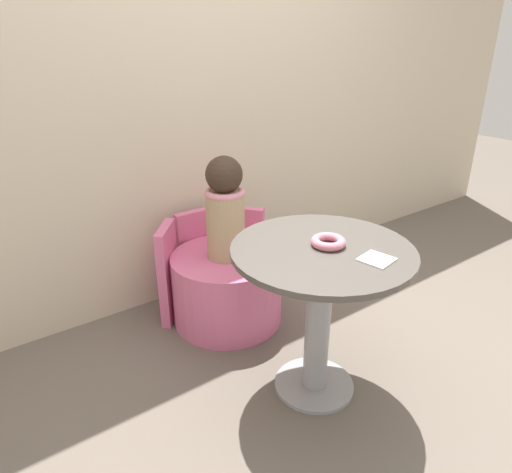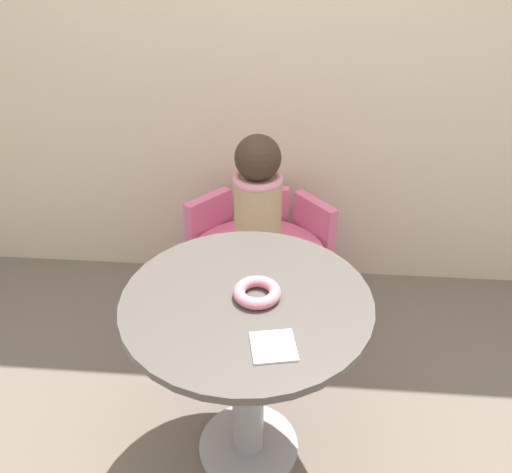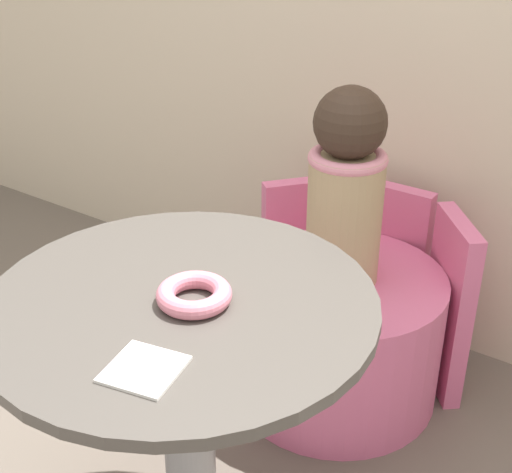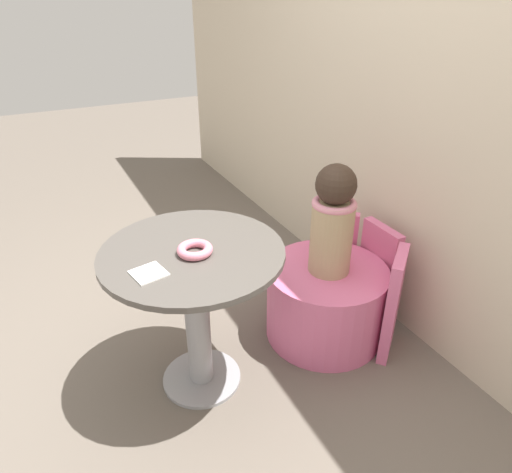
# 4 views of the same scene
# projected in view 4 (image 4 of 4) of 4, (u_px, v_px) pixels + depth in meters

# --- Properties ---
(ground_plane) EXTENTS (12.00, 12.00, 0.00)m
(ground_plane) POSITION_uv_depth(u_px,v_px,m) (213.00, 392.00, 2.07)
(ground_plane) COLOR #665B51
(back_wall) EXTENTS (6.00, 0.06, 2.40)m
(back_wall) POSITION_uv_depth(u_px,v_px,m) (446.00, 97.00, 1.94)
(back_wall) COLOR beige
(back_wall) RESTS_ON ground_plane
(round_table) EXTENTS (0.74, 0.74, 0.70)m
(round_table) POSITION_uv_depth(u_px,v_px,m) (195.00, 289.00, 1.89)
(round_table) COLOR #99999E
(round_table) RESTS_ON ground_plane
(tub_chair) EXTENTS (0.60, 0.60, 0.39)m
(tub_chair) POSITION_uv_depth(u_px,v_px,m) (325.00, 302.00, 2.34)
(tub_chair) COLOR #DB6693
(tub_chair) RESTS_ON ground_plane
(booth_backrest) EXTENTS (0.70, 0.26, 0.55)m
(booth_backrest) POSITION_uv_depth(u_px,v_px,m) (366.00, 276.00, 2.40)
(booth_backrest) COLOR #DB6693
(booth_backrest) RESTS_ON ground_plane
(child_figure) EXTENTS (0.21, 0.21, 0.54)m
(child_figure) POSITION_uv_depth(u_px,v_px,m) (333.00, 220.00, 2.11)
(child_figure) COLOR tan
(child_figure) RESTS_ON tub_chair
(donut) EXTENTS (0.14, 0.14, 0.04)m
(donut) POSITION_uv_depth(u_px,v_px,m) (195.00, 250.00, 1.77)
(donut) COLOR pink
(donut) RESTS_ON round_table
(paper_napkin) EXTENTS (0.13, 0.13, 0.01)m
(paper_napkin) POSITION_uv_depth(u_px,v_px,m) (149.00, 273.00, 1.65)
(paper_napkin) COLOR white
(paper_napkin) RESTS_ON round_table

